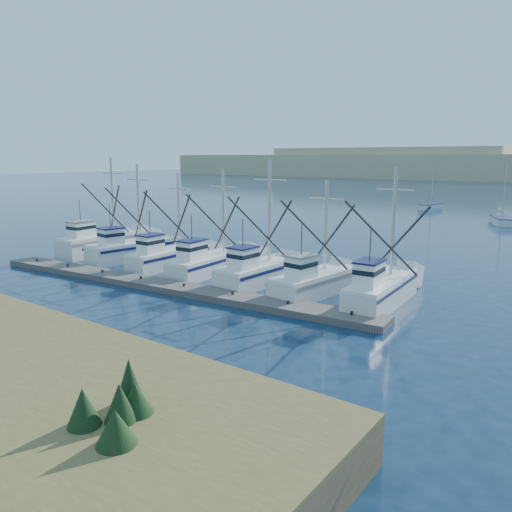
{
  "coord_description": "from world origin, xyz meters",
  "views": [
    {
      "loc": [
        16.88,
        -18.02,
        9.08
      ],
      "look_at": [
        -2.24,
        8.0,
        2.64
      ],
      "focal_mm": 35.0,
      "sensor_mm": 36.0,
      "label": 1
    }
  ],
  "objects": [
    {
      "name": "sailboat_near",
      "position": [
        3.79,
        56.6,
        0.49
      ],
      "size": [
        4.18,
        6.36,
        8.1
      ],
      "rotation": [
        0.0,
        0.0,
        0.4
      ],
      "color": "silver",
      "rests_on": "ground"
    },
    {
      "name": "ground",
      "position": [
        0.0,
        0.0,
        0.0
      ],
      "size": [
        500.0,
        500.0,
        0.0
      ],
      "primitive_type": "plane",
      "color": "#0B1F33",
      "rests_on": "ground"
    },
    {
      "name": "floating_dock",
      "position": [
        -8.53,
        5.39,
        0.22
      ],
      "size": [
        32.34,
        4.84,
        0.43
      ],
      "primitive_type": "cube",
      "rotation": [
        0.0,
        0.0,
        0.08
      ],
      "color": "#5D5853",
      "rests_on": "ground"
    },
    {
      "name": "trawler_fleet",
      "position": [
        -9.55,
        10.5,
        0.98
      ],
      "size": [
        30.96,
        8.9,
        9.01
      ],
      "color": "silver",
      "rests_on": "ground"
    },
    {
      "name": "sailboat_far",
      "position": [
        -10.2,
        70.61,
        0.5
      ],
      "size": [
        2.71,
        5.68,
        8.1
      ],
      "rotation": [
        0.0,
        0.0,
        -0.2
      ],
      "color": "silver",
      "rests_on": "ground"
    }
  ]
}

